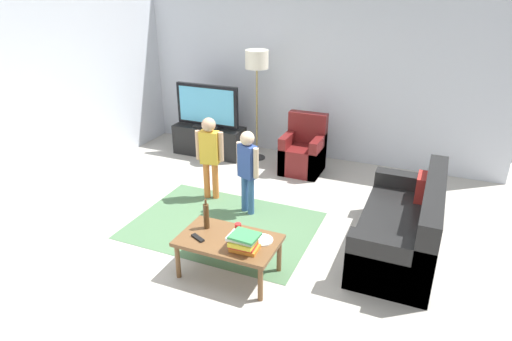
{
  "coord_description": "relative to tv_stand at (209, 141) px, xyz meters",
  "views": [
    {
      "loc": [
        1.95,
        -3.94,
        2.82
      ],
      "look_at": [
        0.0,
        0.6,
        0.65
      ],
      "focal_mm": 31.18,
      "sensor_mm": 36.0,
      "label": 1
    }
  ],
  "objects": [
    {
      "name": "couch",
      "position": [
        3.4,
        -1.76,
        0.05
      ],
      "size": [
        0.8,
        1.8,
        0.86
      ],
      "color": "black",
      "rests_on": "ground"
    },
    {
      "name": "armchair",
      "position": [
        1.69,
        -0.04,
        0.05
      ],
      "size": [
        0.6,
        0.6,
        0.9
      ],
      "color": "maroon",
      "rests_on": "ground"
    },
    {
      "name": "ground",
      "position": [
        1.59,
        -2.3,
        -0.24
      ],
      "size": [
        7.8,
        7.8,
        0.0
      ],
      "primitive_type": "plane",
      "color": "#B2ADA3"
    },
    {
      "name": "soda_can",
      "position": [
        1.85,
        -2.76,
        0.24
      ],
      "size": [
        0.07,
        0.07,
        0.12
      ],
      "primitive_type": "cylinder",
      "color": "red",
      "rests_on": "coffee_table"
    },
    {
      "name": "coffee_table",
      "position": [
        1.8,
        -2.88,
        0.13
      ],
      "size": [
        1.0,
        0.6,
        0.42
      ],
      "color": "brown",
      "rests_on": "ground"
    },
    {
      "name": "bottle",
      "position": [
        1.5,
        -2.78,
        0.32
      ],
      "size": [
        0.06,
        0.06,
        0.33
      ],
      "color": "#4C3319",
      "rests_on": "coffee_table"
    },
    {
      "name": "child_near_tv",
      "position": [
        0.81,
        -1.43,
        0.45
      ],
      "size": [
        0.38,
        0.18,
        1.15
      ],
      "color": "orange",
      "rests_on": "ground"
    },
    {
      "name": "floor_lamp",
      "position": [
        0.81,
        0.15,
        1.3
      ],
      "size": [
        0.36,
        0.36,
        1.78
      ],
      "color": "#262626",
      "rests_on": "ground"
    },
    {
      "name": "wall_left",
      "position": [
        -1.41,
        -2.3,
        1.11
      ],
      "size": [
        0.12,
        6.0,
        2.7
      ],
      "primitive_type": "cube",
      "color": "silver",
      "rests_on": "ground"
    },
    {
      "name": "tv_stand",
      "position": [
        0.0,
        0.0,
        0.0
      ],
      "size": [
        1.2,
        0.44,
        0.5
      ],
      "color": "black",
      "rests_on": "ground"
    },
    {
      "name": "child_center",
      "position": [
        1.44,
        -1.61,
        0.42
      ],
      "size": [
        0.35,
        0.21,
        1.1
      ],
      "color": "#33598C",
      "rests_on": "ground"
    },
    {
      "name": "wall_back",
      "position": [
        1.59,
        0.7,
        1.11
      ],
      "size": [
        6.0,
        0.12,
        2.7
      ],
      "primitive_type": "cube",
      "color": "silver",
      "rests_on": "ground"
    },
    {
      "name": "area_rug",
      "position": [
        1.3,
        -2.04,
        -0.24
      ],
      "size": [
        2.2,
        1.6,
        0.01
      ],
      "primitive_type": "cube",
      "color": "#4C724C",
      "rests_on": "ground"
    },
    {
      "name": "plate",
      "position": [
        2.12,
        -2.78,
        0.18
      ],
      "size": [
        0.22,
        0.22,
        0.02
      ],
      "color": "white",
      "rests_on": "coffee_table"
    },
    {
      "name": "tv",
      "position": [
        0.0,
        -0.02,
        0.6
      ],
      "size": [
        1.1,
        0.28,
        0.71
      ],
      "color": "black",
      "rests_on": "tv_stand"
    },
    {
      "name": "tv_remote",
      "position": [
        1.52,
        -3.0,
        0.19
      ],
      "size": [
        0.17,
        0.12,
        0.02
      ],
      "primitive_type": "cube",
      "rotation": [
        0.0,
        0.0,
        -0.45
      ],
      "color": "black",
      "rests_on": "coffee_table"
    },
    {
      "name": "book_stack",
      "position": [
        2.02,
        -2.99,
        0.26
      ],
      "size": [
        0.3,
        0.24,
        0.17
      ],
      "color": "orange",
      "rests_on": "coffee_table"
    }
  ]
}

